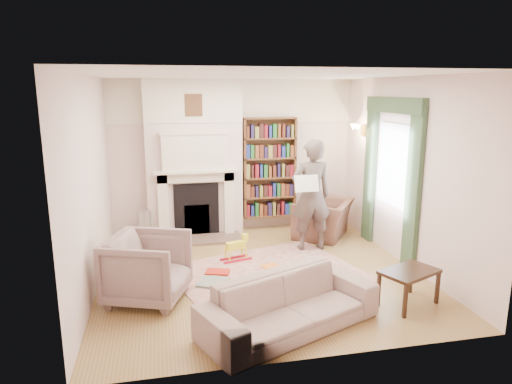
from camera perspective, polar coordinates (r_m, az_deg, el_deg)
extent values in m
plane|color=olive|center=(6.77, 0.44, -10.00)|extent=(4.50, 4.50, 0.00)
plane|color=white|center=(6.25, 0.49, 14.42)|extent=(4.50, 4.50, 0.00)
plane|color=silver|center=(8.54, -2.78, 4.52)|extent=(4.50, 0.00, 4.50)
plane|color=silver|center=(4.25, 6.99, -3.94)|extent=(4.50, 0.00, 4.50)
plane|color=silver|center=(6.29, -20.00, 0.81)|extent=(0.00, 4.50, 4.50)
plane|color=silver|center=(7.18, 18.30, 2.33)|extent=(0.00, 4.50, 4.50)
cube|color=silver|center=(8.29, -7.72, 4.16)|extent=(1.70, 0.35, 2.80)
cube|color=silver|center=(8.03, -7.53, 2.60)|extent=(1.47, 0.24, 0.05)
cube|color=black|center=(8.28, -7.44, -2.21)|extent=(0.80, 0.06, 0.96)
cube|color=silver|center=(8.00, -7.61, 4.99)|extent=(1.15, 0.18, 0.62)
cube|color=brown|center=(8.58, 1.67, 3.04)|extent=(1.00, 0.24, 1.85)
cube|color=silver|center=(7.51, 16.71, 3.25)|extent=(0.02, 0.90, 1.30)
cube|color=#2B4029|center=(6.94, 19.06, 0.25)|extent=(0.07, 0.32, 2.40)
cube|color=#2B4029|center=(8.15, 14.06, 2.33)|extent=(0.07, 0.32, 2.40)
cube|color=#2B4029|center=(7.40, 16.86, 10.36)|extent=(0.09, 1.70, 0.24)
cube|color=beige|center=(6.72, 1.43, -10.13)|extent=(3.02, 2.63, 0.01)
imported|color=brown|center=(8.35, 8.41, -3.29)|extent=(1.33, 1.36, 0.67)
imported|color=gray|center=(5.94, -13.37, -9.24)|extent=(1.20, 1.18, 0.85)
imported|color=#B9AA99|center=(5.19, 4.23, -13.78)|extent=(2.19, 1.54, 0.60)
imported|color=#524541|center=(7.50, 6.91, -0.41)|extent=(0.68, 0.45, 1.84)
cube|color=white|center=(7.22, 6.34, 1.07)|extent=(0.39, 0.12, 0.26)
cylinder|color=#ACAEB4|center=(8.24, -13.73, -4.17)|extent=(0.25, 0.25, 0.55)
cube|color=gold|center=(6.41, -5.39, -11.15)|extent=(0.51, 0.51, 0.03)
cube|color=red|center=(6.68, -4.85, -10.03)|extent=(0.38, 0.31, 0.06)
cube|color=red|center=(6.49, 5.18, -10.88)|extent=(0.29, 0.26, 0.02)
cube|color=red|center=(6.52, 2.14, -10.75)|extent=(0.26, 0.21, 0.02)
cube|color=red|center=(6.31, 0.57, -11.54)|extent=(0.30, 0.30, 0.02)
cube|color=red|center=(6.94, 1.71, -9.23)|extent=(0.28, 0.24, 0.02)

